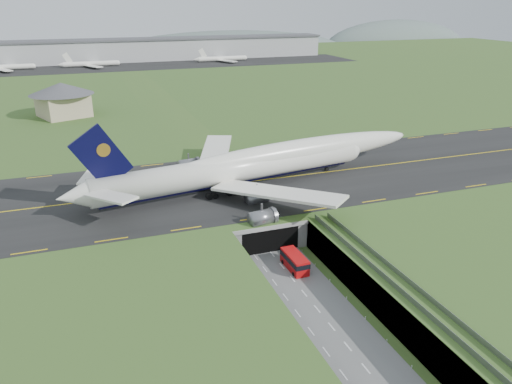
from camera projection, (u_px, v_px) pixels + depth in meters
name	position (u px, v px, depth m)	size (l,w,h in m)	color
ground	(286.00, 272.00, 93.11)	(900.00, 900.00, 0.00)	#355D25
airfield_deck	(286.00, 258.00, 92.02)	(800.00, 800.00, 6.00)	gray
trench_road	(303.00, 292.00, 86.50)	(12.00, 75.00, 0.20)	slate
taxiway	(233.00, 184.00, 119.84)	(800.00, 44.00, 0.18)	black
tunnel_portal	(256.00, 221.00, 106.56)	(17.00, 22.30, 6.00)	gray
guideway	(399.00, 289.00, 77.91)	(3.00, 53.00, 7.05)	#A8A8A3
jumbo_jet	(259.00, 164.00, 117.74)	(91.38, 58.82, 19.70)	white
shuttle_tram	(295.00, 261.00, 93.43)	(3.01, 7.50, 3.04)	red
service_building	(62.00, 97.00, 185.98)	(30.20, 30.20, 12.74)	tan
cargo_terminal	(119.00, 50.00, 350.57)	(320.00, 67.00, 15.60)	#B2B2B2
distant_hills	(175.00, 55.00, 491.98)	(700.00, 91.00, 60.00)	slate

